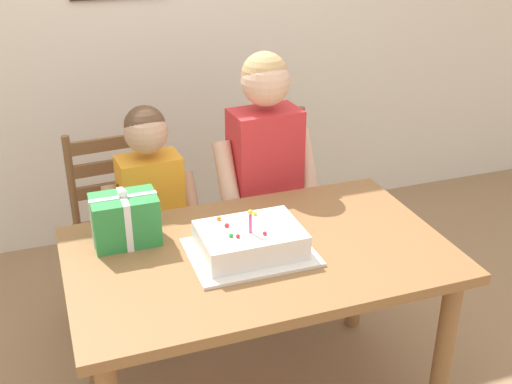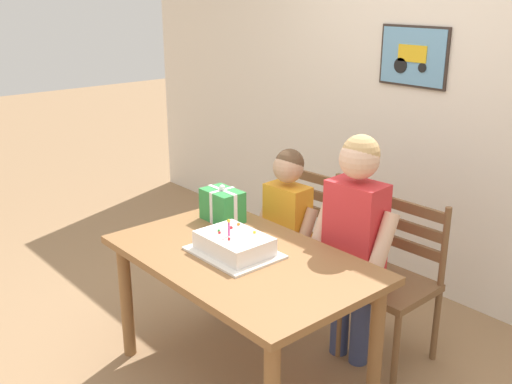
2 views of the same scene
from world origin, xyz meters
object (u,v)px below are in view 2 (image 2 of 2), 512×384
Objects in this scene: chair_right at (395,281)px; child_older at (355,229)px; birthday_cake at (234,245)px; dining_table at (242,274)px; child_younger at (287,221)px; gift_box_red_large at (222,205)px; chair_left at (298,240)px.

child_older is at bearing -124.61° from chair_right.
chair_right is at bearing 62.40° from birthday_cake.
chair_right reaches higher than dining_table.
birthday_cake is 0.39× the size of child_younger.
birthday_cake is at bearing -30.66° from gift_box_red_large.
child_older is (0.24, 0.58, 0.16)m from dining_table.
gift_box_red_large is 0.22× the size of child_younger.
chair_left is 0.73m from child_older.
chair_right is at bearing 0.01° from chair_left.
gift_box_red_large is (-0.44, 0.22, 0.19)m from dining_table.
child_older reaches higher than birthday_cake.
child_younger is at bearing -62.45° from chair_left.
chair_left is at bearing 117.55° from child_younger.
chair_right is (0.82, 0.57, -0.36)m from gift_box_red_large.
birthday_cake is 0.66m from child_older.
chair_right is at bearing 17.03° from child_younger.
dining_table is at bearing -115.80° from chair_right.
dining_table is 5.66× the size of gift_box_red_large.
gift_box_red_large is at bearing -151.98° from child_older.
chair_left is at bearing 116.07° from dining_table.
gift_box_red_large reaches higher than chair_left.
chair_right is 0.82× the size of child_younger.
child_younger is at bearing 111.82° from birthday_cake.
child_younger reaches higher than chair_left.
dining_table is 3.12× the size of birthday_cake.
gift_box_red_large is at bearing -145.46° from chair_right.
chair_right is 0.72m from child_younger.
chair_right is at bearing 55.39° from child_older.
dining_table is 0.16m from birthday_cake.
birthday_cake is at bearing -114.99° from child_older.
dining_table is 1.49× the size of chair_left.
gift_box_red_large reaches higher than birthday_cake.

